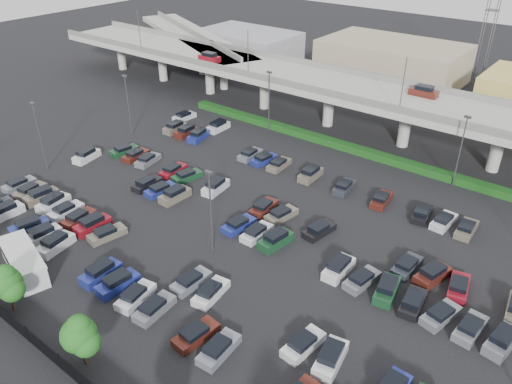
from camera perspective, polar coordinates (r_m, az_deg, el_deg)
ground at (r=61.83m, az=0.05°, el=-3.35°), size 280.00×280.00×0.00m
overpass at (r=83.90m, az=13.70°, el=10.42°), size 150.00×13.00×15.80m
on_ramp at (r=121.52m, az=-7.20°, el=16.98°), size 50.93×30.13×8.80m
hedge at (r=80.28m, az=11.12°, el=4.84°), size 66.00×1.60×1.10m
fence at (r=47.66m, az=-22.17°, el=-16.98°), size 70.00×0.10×2.00m
tree_row at (r=45.79m, az=-20.72°, el=-14.30°), size 65.07×3.66×5.94m
shuttle_bus at (r=58.45m, az=-25.05°, el=-7.14°), size 8.82×4.95×2.69m
parked_cars at (r=59.43m, az=-3.07°, el=-4.21°), size 63.15×41.60×1.67m
light_poles at (r=62.29m, az=-1.81°, el=3.54°), size 66.90×48.38×10.30m
distant_buildings at (r=108.63m, az=26.63°, el=10.77°), size 138.00×24.00×9.00m
comm_tower at (r=119.41m, az=25.49°, el=18.55°), size 2.40×2.40×30.00m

